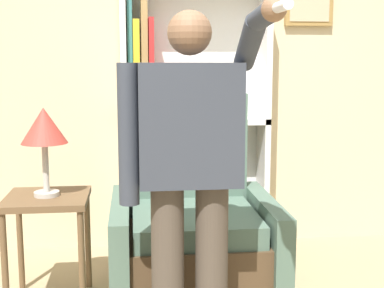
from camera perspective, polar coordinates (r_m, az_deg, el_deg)
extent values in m
cube|color=beige|center=(3.98, -0.50, 9.04)|extent=(8.00, 0.06, 2.80)
cube|color=white|center=(3.81, -7.18, 2.35)|extent=(0.04, 0.28, 1.92)
cube|color=white|center=(3.92, 7.66, 2.54)|extent=(0.04, 0.28, 1.92)
cube|color=white|center=(3.97, 0.12, 2.68)|extent=(1.04, 0.01, 1.92)
cube|color=white|center=(4.05, 0.34, -10.88)|extent=(1.04, 0.28, 0.04)
cube|color=white|center=(3.83, 0.35, 2.47)|extent=(1.04, 0.28, 0.04)
cube|color=#1E47B2|center=(3.90, -6.35, -5.32)|extent=(0.03, 0.23, 0.79)
cube|color=red|center=(3.92, -5.70, -6.59)|extent=(0.03, 0.20, 0.61)
cube|color=white|center=(3.90, -5.08, -5.35)|extent=(0.04, 0.21, 0.78)
cube|color=orange|center=(3.92, -4.42, -6.49)|extent=(0.05, 0.24, 0.62)
cube|color=orange|center=(3.92, -3.65, -5.93)|extent=(0.05, 0.18, 0.70)
cube|color=#337070|center=(3.78, -6.60, 9.18)|extent=(0.03, 0.18, 0.86)
cube|color=gold|center=(3.78, -5.93, 7.85)|extent=(0.04, 0.22, 0.69)
cube|color=#9E7A47|center=(3.78, -5.09, 9.04)|extent=(0.05, 0.17, 0.84)
cube|color=red|center=(3.79, -4.36, 7.98)|extent=(0.04, 0.21, 0.70)
cube|color=#4C3823|center=(3.16, 0.19, -12.89)|extent=(0.73, 0.79, 0.43)
cube|color=#4C6656|center=(3.03, 0.28, -8.35)|extent=(0.69, 0.67, 0.12)
cube|color=#4C6656|center=(3.36, -0.51, -2.88)|extent=(0.73, 0.16, 0.98)
cube|color=#4C6656|center=(3.11, -7.58, -11.60)|extent=(0.10, 0.87, 0.61)
cube|color=#4C6656|center=(3.20, 7.72, -11.01)|extent=(0.10, 0.87, 0.61)
cylinder|color=#473D33|center=(2.52, -2.59, -13.68)|extent=(0.15, 0.15, 0.84)
cylinder|color=#473D33|center=(2.54, 2.09, -13.49)|extent=(0.15, 0.15, 0.84)
cube|color=#333842|center=(2.35, -0.25, 2.11)|extent=(0.45, 0.24, 0.54)
sphere|color=brown|center=(2.34, -0.26, 11.79)|extent=(0.19, 0.19, 0.19)
cylinder|color=#333842|center=(2.35, -6.82, 0.99)|extent=(0.09, 0.09, 0.62)
cylinder|color=#333842|center=(2.26, 6.18, 10.65)|extent=(0.09, 0.28, 0.23)
cylinder|color=#333842|center=(2.03, 7.76, 13.43)|extent=(0.08, 0.27, 0.10)
sphere|color=brown|center=(1.91, 8.74, 14.05)|extent=(0.09, 0.09, 0.09)
cylinder|color=white|center=(1.82, 9.55, 14.30)|extent=(0.04, 0.15, 0.04)
cube|color=brown|center=(3.13, -15.21, -5.68)|extent=(0.46, 0.46, 0.04)
cylinder|color=brown|center=(3.08, -19.34, -12.36)|extent=(0.04, 0.04, 0.60)
cylinder|color=brown|center=(3.01, -11.66, -12.49)|extent=(0.04, 0.04, 0.60)
cylinder|color=brown|center=(3.45, -17.85, -9.97)|extent=(0.04, 0.04, 0.60)
cylinder|color=brown|center=(3.39, -11.05, -10.02)|extent=(0.04, 0.04, 0.60)
cylinder|color=#B7B2A8|center=(3.12, -15.23, -5.13)|extent=(0.14, 0.14, 0.02)
cylinder|color=#B7B2A8|center=(3.09, -15.35, -2.44)|extent=(0.04, 0.04, 0.27)
cone|color=#B2382D|center=(3.06, -15.53, 1.92)|extent=(0.26, 0.26, 0.20)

